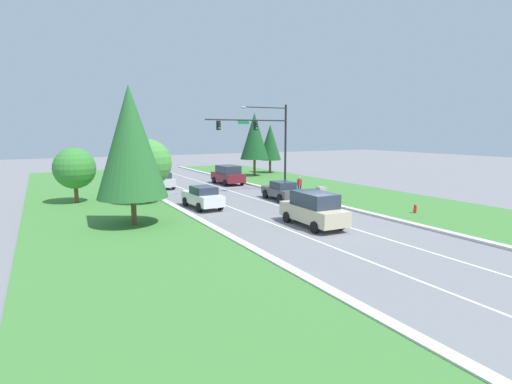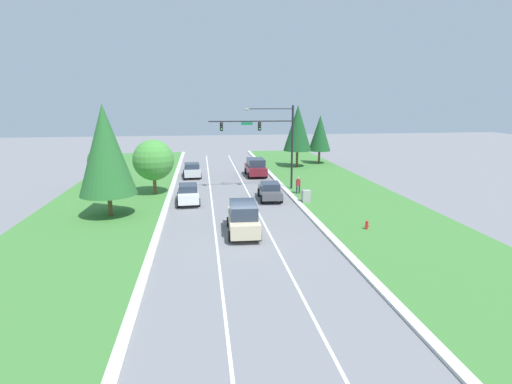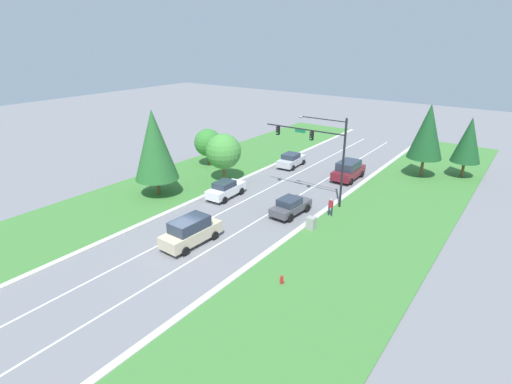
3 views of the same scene
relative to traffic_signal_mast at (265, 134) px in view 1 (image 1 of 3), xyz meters
name	(u,v)px [view 1 (image 1 of 3)]	position (x,y,z in m)	size (l,w,h in m)	color
ground_plane	(320,229)	(-4.02, -13.88, -5.54)	(160.00, 160.00, 0.00)	slate
curb_strip_right	(388,218)	(1.63, -13.88, -5.47)	(0.50, 90.00, 0.15)	beige
curb_strip_left	(235,240)	(-9.67, -13.88, -5.47)	(0.50, 90.00, 0.15)	beige
grass_verge_right	(440,211)	(6.88, -13.88, -5.50)	(10.00, 90.00, 0.08)	#427F38
grass_verge_left	(135,255)	(-14.92, -13.88, -5.50)	(10.00, 90.00, 0.08)	#427F38
lane_stripe_inner_left	(296,232)	(-5.82, -13.88, -5.54)	(0.14, 81.00, 0.01)	white
lane_stripe_inner_right	(344,226)	(-2.22, -13.88, -5.54)	(0.14, 81.00, 0.01)	white
traffic_signal_mast	(265,134)	(0.00, 0.00, 0.00)	(8.28, 0.41, 8.32)	black
white_sedan	(203,197)	(-7.85, -4.27, -4.68)	(2.08, 4.55, 1.70)	white
burgundy_suv	(228,175)	(-0.27, 7.75, -4.48)	(2.31, 4.90, 2.08)	maroon
champagne_suv	(314,209)	(-3.95, -13.05, -4.46)	(2.24, 5.06, 2.13)	beige
silver_sedan	(160,180)	(-7.77, 8.06, -4.71)	(2.24, 4.50, 1.65)	silver
graphite_sedan	(282,190)	(-0.58, -4.02, -4.72)	(2.14, 4.40, 1.61)	#4C4C51
utility_cabinet	(321,193)	(2.36, -5.61, -4.98)	(0.70, 0.60, 1.13)	#9E9E99
pedestrian	(299,185)	(2.46, -2.25, -4.61)	(0.40, 0.25, 1.69)	#232842
fire_hydrant	(415,209)	(4.57, -13.55, -5.20)	(0.34, 0.20, 0.70)	red
conifer_near_right_tree	(255,136)	(6.09, 13.32, -0.33)	(3.72, 3.72, 8.20)	brown
oak_near_left_tree	(75,168)	(-16.16, 2.44, -2.67)	(3.29, 3.29, 4.53)	brown
conifer_far_right_tree	(270,142)	(9.88, 15.76, -1.22)	(3.08, 3.08, 6.80)	brown
oak_far_left_tree	(147,163)	(-11.07, -0.68, -2.21)	(3.81, 3.81, 5.24)	brown
conifer_mid_left_tree	(131,142)	(-13.67, -7.72, -0.38)	(4.24, 4.24, 8.56)	brown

